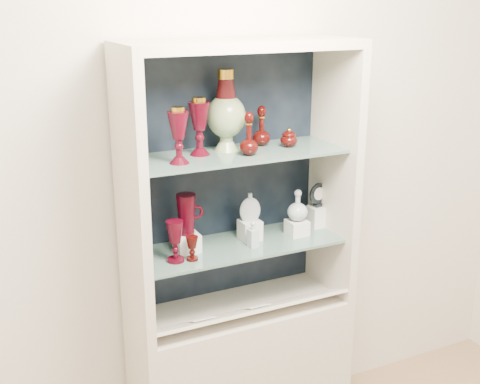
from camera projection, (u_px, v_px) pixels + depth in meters
name	position (u px, v px, depth m)	size (l,w,h in m)	color
wall_back	(219.00, 158.00, 2.75)	(3.50, 0.02, 2.80)	silver
cabinet_base	(240.00, 376.00, 2.87)	(1.00, 0.40, 0.75)	beige
cabinet_back_panel	(222.00, 175.00, 2.75)	(0.98, 0.02, 1.15)	black
cabinet_side_left	(131.00, 202.00, 2.39)	(0.04, 0.40, 1.15)	beige
cabinet_side_right	(334.00, 173.00, 2.78)	(0.04, 0.40, 1.15)	beige
cabinet_top_cap	(240.00, 45.00, 2.41)	(1.00, 0.40, 0.04)	beige
shelf_lower	(238.00, 245.00, 2.69)	(0.92, 0.34, 0.01)	slate
shelf_upper	(238.00, 154.00, 2.56)	(0.92, 0.34, 0.01)	slate
label_ledge	(251.00, 311.00, 2.65)	(0.92, 0.18, 0.01)	beige
label_card_0	(258.00, 306.00, 2.66)	(0.10, 0.07, 0.00)	white
label_card_1	(202.00, 319.00, 2.56)	(0.10, 0.07, 0.00)	white
pedestal_lamp_left	(179.00, 135.00, 2.36)	(0.09, 0.09, 0.23)	#470613
pedestal_lamp_right	(199.00, 126.00, 2.49)	(0.09, 0.09, 0.24)	#470613
enamel_urn	(226.00, 110.00, 2.55)	(0.17, 0.17, 0.35)	#08421E
ruby_decanter_a	(249.00, 131.00, 2.49)	(0.08, 0.08, 0.21)	#3D0A07
ruby_decanter_b	(262.00, 125.00, 2.66)	(0.08, 0.08, 0.19)	#3D0A07
lidded_bowl	(289.00, 137.00, 2.65)	(0.08, 0.08, 0.09)	#3D0A07
cobalt_goblet	(139.00, 238.00, 2.51)	(0.08, 0.08, 0.19)	#01043B
ruby_goblet_tall	(175.00, 241.00, 2.48)	(0.07, 0.07, 0.18)	#470613
ruby_goblet_small	(192.00, 248.00, 2.51)	(0.05, 0.05, 0.10)	#3D0A07
riser_ruby_pitcher	(187.00, 242.00, 2.60)	(0.10, 0.10, 0.08)	silver
ruby_pitcher	(186.00, 214.00, 2.56)	(0.13, 0.08, 0.18)	#470613
clear_square_bottle	(253.00, 234.00, 2.64)	(0.04, 0.04, 0.12)	#A5B7BE
riser_flat_flask	(250.00, 230.00, 2.73)	(0.09, 0.09, 0.09)	silver
flat_flask	(250.00, 207.00, 2.70)	(0.10, 0.04, 0.13)	#A2B0B6
riser_clear_round_decanter	(297.00, 228.00, 2.78)	(0.09, 0.09, 0.07)	silver
clear_round_decanter	(298.00, 206.00, 2.75)	(0.09, 0.09, 0.14)	#A5B7BE
riser_cameo_medallion	(317.00, 216.00, 2.88)	(0.08, 0.08, 0.10)	silver
cameo_medallion	(318.00, 195.00, 2.85)	(0.10, 0.04, 0.12)	black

